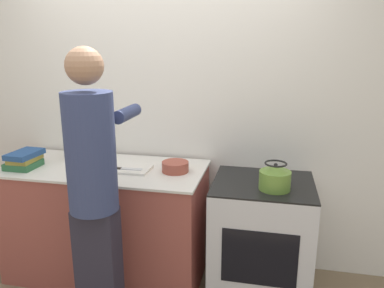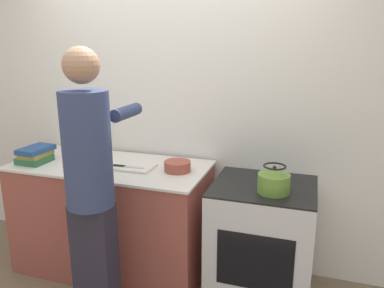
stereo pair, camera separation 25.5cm
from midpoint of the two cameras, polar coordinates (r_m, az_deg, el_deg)
name	(u,v)px [view 2 (the right image)]	position (r m, az deg, el deg)	size (l,w,h in m)	color
wall_back	(175,109)	(3.09, -0.25, 5.40)	(8.00, 0.05, 2.60)	white
counter	(113,217)	(3.14, -9.66, -10.97)	(1.54, 0.71, 0.90)	#9E4C42
oven	(261,244)	(2.81, 13.13, -14.62)	(0.69, 0.63, 0.89)	silver
person	(91,181)	(2.35, -12.22, -5.66)	(0.33, 0.57, 1.80)	#282533
cutting_board	(133,167)	(2.85, -6.43, -3.56)	(0.31, 0.22, 0.02)	silver
knife	(128,166)	(2.83, -7.24, -3.46)	(0.26, 0.05, 0.01)	silver
kettle	(274,181)	(2.49, 15.27, -5.53)	(0.21, 0.21, 0.18)	olive
bowl_prep	(177,166)	(2.76, 0.41, -3.45)	(0.20, 0.20, 0.08)	#9E4738
canister_jar	(85,145)	(3.24, -13.87, -0.15)	(0.16, 0.16, 0.18)	tan
book_stack	(35,155)	(3.16, -20.67, -1.58)	(0.21, 0.28, 0.12)	#2D663D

